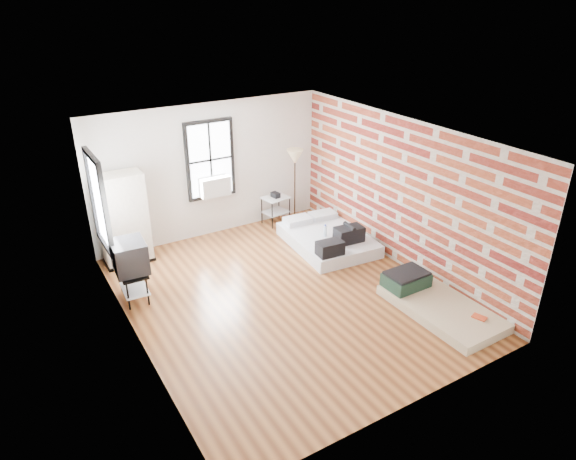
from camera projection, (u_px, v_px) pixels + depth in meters
ground at (285, 296)px, 8.86m from camera, size 6.00×6.00×0.00m
room_shell at (285, 194)px, 8.50m from camera, size 5.02×6.02×2.80m
mattress_main at (328, 238)px, 10.51m from camera, size 1.60×2.07×0.62m
mattress_bare at (433, 301)px, 8.49m from camera, size 1.06×2.00×0.43m
wardrobe at (123, 219)px, 9.62m from camera, size 0.90×0.52×1.79m
side_table at (276, 202)px, 11.39m from camera, size 0.62×0.52×0.74m
floor_lamp at (295, 160)px, 11.16m from camera, size 0.36×0.36×1.66m
tv_stand at (130, 258)px, 8.49m from camera, size 0.57×0.79×1.07m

